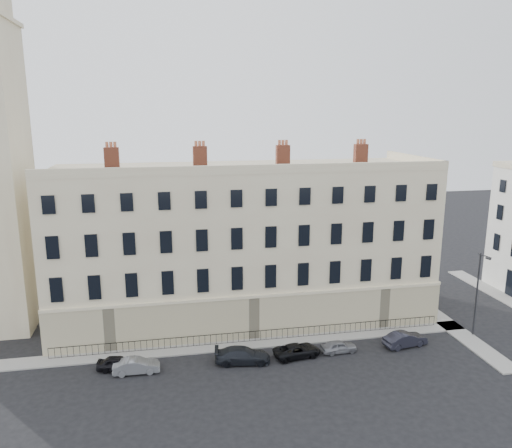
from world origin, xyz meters
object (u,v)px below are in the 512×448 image
Objects in this scene: car_b at (136,366)px; car_f at (405,339)px; car_e at (339,346)px; streetlamp at (478,291)px; car_c at (243,355)px; car_a at (118,363)px; car_d at (297,351)px.

car_b is 23.01m from car_f.
streetlamp reaches higher than car_e.
car_b is 8.50m from car_c.
car_a is at bearing 93.72° from car_c.
car_f is 0.49× the size of streetlamp.
car_a is 9.95m from car_c.
car_c reaches higher than car_d.
car_e is at bearing 79.91° from car_f.
car_f is at bearing -81.49° from car_c.
car_c reaches higher than car_e.
car_b is 30.39m from streetlamp.
streetlamp is at bearing -81.36° from car_a.
car_f is 8.10m from streetlamp.
car_d is 1.02× the size of car_f.
car_d is (14.59, -0.58, -0.02)m from car_a.
car_e is (16.89, 0.23, -0.07)m from car_b.
car_a is 1.60m from car_b.
car_b reaches higher than car_d.
car_b is at bearing 171.71° from streetlamp.
streetlamp is (13.25, 0.64, 3.89)m from car_e.
car_e is (8.39, 0.21, -0.13)m from car_c.
streetlamp is (16.97, 0.73, 3.86)m from car_d.
car_b reaches higher than car_e.
car_a is 0.92× the size of car_b.
car_b is at bearing 81.94° from car_d.
car_a is at bearing 84.95° from car_e.
car_b is at bearing -108.51° from car_a.
car_c reaches higher than car_a.
car_e is at bearing -83.18° from car_a.
car_c reaches higher than car_f.
car_c is (9.92, -0.70, 0.09)m from car_a.
streetlamp reaches higher than car_d.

